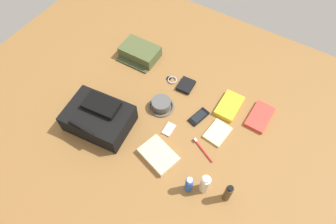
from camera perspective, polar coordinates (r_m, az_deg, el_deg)
ground_plane at (r=1.76m, az=-0.00°, el=-0.92°), size 2.64×2.02×0.02m
backpack at (r=1.71m, az=-13.29°, el=-1.06°), size 0.39×0.30×0.15m
toiletry_pouch at (r=2.02m, az=-5.52°, el=11.45°), size 0.25×0.20×0.08m
bucket_hat at (r=1.76m, az=-1.33°, el=1.45°), size 0.16×0.16×0.06m
cologne_bottle at (r=1.50m, az=11.57°, el=-15.20°), size 0.04×0.04×0.15m
lotion_bottle at (r=1.50m, az=7.21°, el=-13.72°), size 0.05×0.05×0.15m
deodorant_spray at (r=1.50m, az=4.09°, el=-13.88°), size 0.04×0.04×0.13m
paperback_novel at (r=1.82m, az=17.42°, el=-0.90°), size 0.12×0.20×0.02m
travel_guidebook at (r=1.81m, az=11.84°, el=1.18°), size 0.12×0.20×0.03m
cell_phone at (r=1.75m, az=6.01°, el=-0.92°), size 0.09×0.14×0.01m
media_player at (r=1.70m, az=0.16°, el=-3.35°), size 0.06×0.09×0.01m
wristwatch at (r=1.90m, az=0.74°, el=6.29°), size 0.07×0.06×0.01m
toothbrush at (r=1.65m, az=6.58°, el=-7.10°), size 0.16×0.08×0.02m
wallet at (r=1.87m, az=3.51°, el=5.18°), size 0.10×0.12×0.02m
notepad at (r=1.70m, az=9.62°, el=-3.99°), size 0.13×0.16×0.02m
folded_towel at (r=1.61m, az=-1.84°, el=-8.36°), size 0.23×0.19×0.04m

